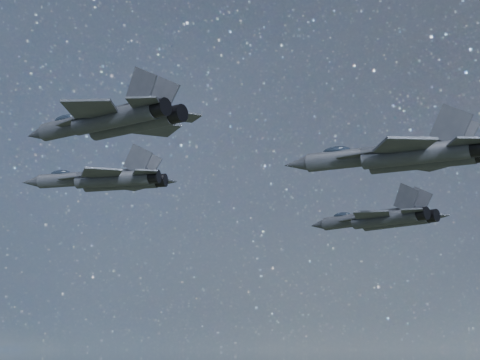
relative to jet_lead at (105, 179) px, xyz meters
The scene contains 4 objects.
jet_lead is the anchor object (origin of this frame).
jet_left 29.59m from the jet_lead, 31.05° to the left, with size 16.12×11.22×4.05m.
jet_right 27.67m from the jet_lead, 43.20° to the right, with size 16.00×11.39×4.08m.
jet_slot 35.48m from the jet_lead, ahead, with size 17.82×12.32×4.47m.
Camera 1 is at (43.76, -61.32, 144.40)m, focal length 60.00 mm.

